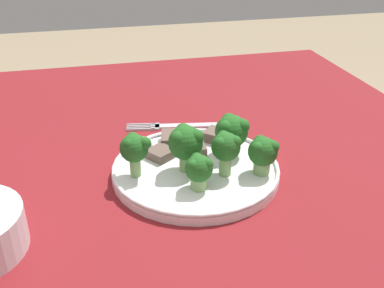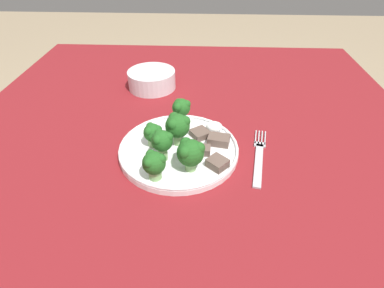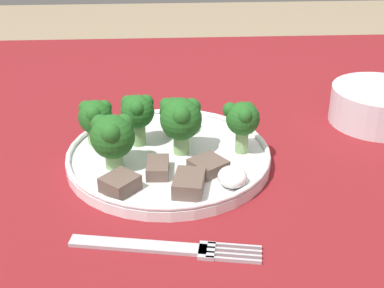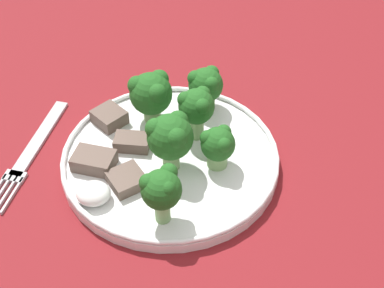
% 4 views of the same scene
% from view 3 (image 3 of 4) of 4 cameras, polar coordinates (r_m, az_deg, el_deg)
% --- Properties ---
extents(table, '(1.07, 1.10, 0.73)m').
position_cam_3_polar(table, '(0.69, 5.10, -9.55)').
color(table, maroon).
rests_on(table, ground_plane).
extents(dinner_plate, '(0.24, 0.24, 0.02)m').
position_cam_3_polar(dinner_plate, '(0.64, -2.49, -1.30)').
color(dinner_plate, white).
rests_on(dinner_plate, table).
extents(fork, '(0.05, 0.18, 0.00)m').
position_cam_3_polar(fork, '(0.51, -3.10, -10.97)').
color(fork, '#B2B2B7').
rests_on(fork, table).
extents(cream_bowl, '(0.13, 0.13, 0.05)m').
position_cam_3_polar(cream_bowl, '(0.78, 19.29, 3.84)').
color(cream_bowl, silver).
rests_on(cream_bowl, table).
extents(broccoli_floret_near_rim_left, '(0.04, 0.04, 0.05)m').
position_cam_3_polar(broccoli_floret_near_rim_left, '(0.67, -1.89, 3.34)').
color(broccoli_floret_near_rim_left, '#7FA866').
rests_on(broccoli_floret_near_rim_left, dinner_plate).
extents(broccoli_floret_center_left, '(0.05, 0.05, 0.06)m').
position_cam_3_polar(broccoli_floret_center_left, '(0.60, -8.47, 0.85)').
color(broccoli_floret_center_left, '#7FA866').
rests_on(broccoli_floret_center_left, dinner_plate).
extents(broccoli_floret_back_left, '(0.04, 0.04, 0.06)m').
position_cam_3_polar(broccoli_floret_back_left, '(0.64, -5.83, 3.40)').
color(broccoli_floret_back_left, '#7FA866').
rests_on(broccoli_floret_back_left, dinner_plate).
extents(broccoli_floret_front_left, '(0.05, 0.05, 0.07)m').
position_cam_3_polar(broccoli_floret_front_left, '(0.62, -1.19, 2.72)').
color(broccoli_floret_front_left, '#7FA866').
rests_on(broccoli_floret_front_left, dinner_plate).
extents(broccoli_floret_center_back, '(0.04, 0.04, 0.06)m').
position_cam_3_polar(broccoli_floret_center_back, '(0.66, -10.26, 2.79)').
color(broccoli_floret_center_back, '#7FA866').
rests_on(broccoli_floret_center_back, dinner_plate).
extents(broccoli_floret_mid_cluster, '(0.04, 0.04, 0.06)m').
position_cam_3_polar(broccoli_floret_mid_cluster, '(0.62, 5.07, 2.65)').
color(broccoli_floret_mid_cluster, '#7FA866').
rests_on(broccoli_floret_mid_cluster, dinner_plate).
extents(meat_slice_front_slice, '(0.05, 0.05, 0.01)m').
position_cam_3_polar(meat_slice_front_slice, '(0.60, 1.74, -2.32)').
color(meat_slice_front_slice, brown).
rests_on(meat_slice_front_slice, dinner_plate).
extents(meat_slice_middle_slice, '(0.04, 0.03, 0.01)m').
position_cam_3_polar(meat_slice_middle_slice, '(0.60, -3.68, -2.54)').
color(meat_slice_middle_slice, brown).
rests_on(meat_slice_middle_slice, dinner_plate).
extents(meat_slice_rear_slice, '(0.05, 0.04, 0.02)m').
position_cam_3_polar(meat_slice_rear_slice, '(0.56, -0.33, -4.22)').
color(meat_slice_rear_slice, brown).
rests_on(meat_slice_rear_slice, dinner_plate).
extents(meat_slice_edge_slice, '(0.05, 0.05, 0.02)m').
position_cam_3_polar(meat_slice_edge_slice, '(0.57, -7.68, -4.21)').
color(meat_slice_edge_slice, brown).
rests_on(meat_slice_edge_slice, dinner_plate).
extents(sauce_dollop, '(0.04, 0.03, 0.02)m').
position_cam_3_polar(sauce_dollop, '(0.57, 4.34, -3.51)').
color(sauce_dollop, white).
rests_on(sauce_dollop, dinner_plate).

